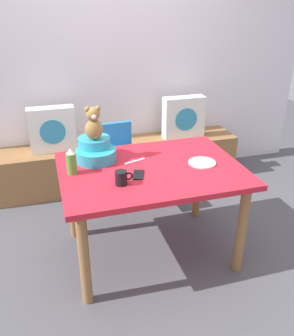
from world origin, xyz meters
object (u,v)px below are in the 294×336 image
ketchup_bottle (71,162)px  dinner_plate_near (202,163)px  teddy_bear (94,124)px  cell_phone (138,175)px  coffee_mug (121,178)px  pillow_floral_right (184,117)px  infant_seat_teal (95,151)px  pillow_floral_left (52,130)px  highchair (120,154)px  dining_table (151,180)px

ketchup_bottle → dinner_plate_near: bearing=-6.4°
teddy_bear → cell_phone: teddy_bear is taller
coffee_mug → dinner_plate_near: size_ratio=0.60×
pillow_floral_right → coffee_mug: size_ratio=3.67×
infant_seat_teal → ketchup_bottle: (-0.19, -0.19, 0.02)m
pillow_floral_left → cell_phone: (0.51, -1.30, 0.06)m
pillow_floral_right → highchair: 0.91m
pillow_floral_left → dining_table: 1.36m
teddy_bear → coffee_mug: teddy_bear is taller
highchair → coffee_mug: 1.03m
infant_seat_teal → ketchup_bottle: ketchup_bottle is taller
pillow_floral_left → ketchup_bottle: (0.08, -1.14, 0.15)m
dining_table → dinner_plate_near: dinner_plate_near is taller
pillow_floral_left → infant_seat_teal: same height
highchair → cell_phone: (-0.06, -0.88, 0.22)m
infant_seat_teal → pillow_floral_right: bearing=41.1°
infant_seat_teal → ketchup_bottle: bearing=-135.6°
dinner_plate_near → cell_phone: dinner_plate_near is taller
dining_table → teddy_bear: teddy_bear is taller
infant_seat_teal → pillow_floral_left: bearing=106.0°
coffee_mug → teddy_bear: bearing=102.4°
ketchup_bottle → pillow_floral_left: bearing=94.0°
dinner_plate_near → highchair: bearing=118.0°
pillow_floral_left → pillow_floral_right: (1.36, 0.00, 0.00)m
highchair → infant_seat_teal: 0.68m
pillow_floral_left → dining_table: (0.63, -1.20, -0.04)m
dining_table → ketchup_bottle: 0.58m
coffee_mug → dinner_plate_near: (0.64, 0.15, -0.04)m
highchair → infant_seat_teal: infant_seat_teal is taller
infant_seat_teal → teddy_bear: bearing=-90.0°
dining_table → cell_phone: cell_phone is taller
teddy_bear → cell_phone: (0.24, -0.35, -0.27)m
highchair → cell_phone: highchair is taller
pillow_floral_right → dining_table: bearing=-121.4°
cell_phone → teddy_bear: bearing=-37.2°
dining_table → infant_seat_teal: infant_seat_teal is taller
pillow_floral_left → infant_seat_teal: (0.27, -0.95, 0.13)m
dining_table → cell_phone: bearing=-142.3°
teddy_bear → ketchup_bottle: (-0.19, -0.19, -0.19)m
pillow_floral_right → dining_table: (-0.74, -1.20, -0.04)m
ketchup_bottle → teddy_bear: bearing=44.3°
ketchup_bottle → coffee_mug: bearing=-41.0°
pillow_floral_left → dining_table: size_ratio=0.34×
dining_table → coffee_mug: 0.35m
ketchup_bottle → coffee_mug: size_ratio=1.54×
pillow_floral_left → highchair: 0.72m
teddy_bear → ketchup_bottle: size_ratio=1.35×
pillow_floral_right → ketchup_bottle: ketchup_bottle is taller
pillow_floral_left → highchair: size_ratio=0.56×
pillow_floral_right → dinner_plate_near: pillow_floral_right is taller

